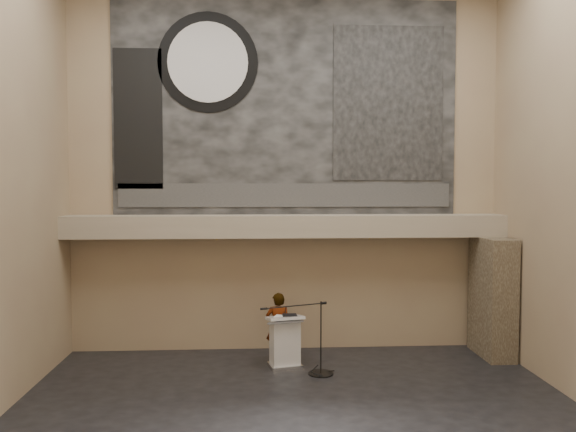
{
  "coord_description": "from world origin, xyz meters",
  "views": [
    {
      "loc": [
        -0.71,
        -9.18,
        3.85
      ],
      "look_at": [
        0.0,
        3.2,
        3.2
      ],
      "focal_mm": 35.0,
      "sensor_mm": 36.0,
      "label": 1
    }
  ],
  "objects": [
    {
      "name": "banner_clock_rim",
      "position": [
        -1.8,
        3.93,
        6.7
      ],
      "size": [
        2.3,
        0.02,
        2.3
      ],
      "primitive_type": "cylinder",
      "rotation": [
        1.57,
        0.0,
        0.0
      ],
      "color": "black",
      "rests_on": "banner"
    },
    {
      "name": "banner",
      "position": [
        0.0,
        3.97,
        5.7
      ],
      "size": [
        8.0,
        0.05,
        5.0
      ],
      "primitive_type": "cube",
      "color": "black",
      "rests_on": "wall_back"
    },
    {
      "name": "binder",
      "position": [
        0.0,
        2.58,
        1.12
      ],
      "size": [
        0.31,
        0.25,
        0.04
      ],
      "primitive_type": "cube",
      "rotation": [
        0.0,
        0.0,
        0.04
      ],
      "color": "black",
      "rests_on": "lectern"
    },
    {
      "name": "banner_brick_print",
      "position": [
        -3.4,
        3.93,
        5.4
      ],
      "size": [
        1.1,
        0.02,
        3.2
      ],
      "primitive_type": "cube",
      "color": "black",
      "rests_on": "banner"
    },
    {
      "name": "floor",
      "position": [
        0.0,
        0.0,
        0.0
      ],
      "size": [
        10.0,
        10.0,
        0.0
      ],
      "primitive_type": "plane",
      "color": "black",
      "rests_on": "ground"
    },
    {
      "name": "banner_text_strip",
      "position": [
        0.0,
        3.93,
        3.65
      ],
      "size": [
        7.76,
        0.02,
        0.55
      ],
      "primitive_type": "cube",
      "color": "#303030",
      "rests_on": "banner"
    },
    {
      "name": "lectern",
      "position": [
        -0.1,
        2.58,
        0.55
      ],
      "size": [
        0.85,
        0.69,
        1.14
      ],
      "rotation": [
        0.0,
        0.0,
        0.23
      ],
      "color": "silver",
      "rests_on": "floor"
    },
    {
      "name": "papers",
      "position": [
        -0.21,
        2.55,
        1.1
      ],
      "size": [
        0.31,
        0.37,
        0.0
      ],
      "primitive_type": "cube",
      "rotation": [
        0.0,
        0.0,
        -0.27
      ],
      "color": "silver",
      "rests_on": "lectern"
    },
    {
      "name": "wall_front",
      "position": [
        0.0,
        -4.0,
        4.25
      ],
      "size": [
        10.0,
        0.02,
        8.5
      ],
      "primitive_type": "cube",
      "color": "#91765C",
      "rests_on": "floor"
    },
    {
      "name": "banner_building_print",
      "position": [
        2.4,
        3.93,
        5.8
      ],
      "size": [
        2.6,
        0.02,
        3.6
      ],
      "primitive_type": "cube",
      "color": "black",
      "rests_on": "banner"
    },
    {
      "name": "sprinkler_right",
      "position": [
        1.9,
        3.55,
        2.67
      ],
      "size": [
        0.04,
        0.04,
        0.06
      ],
      "primitive_type": "cylinder",
      "color": "#B2893D",
      "rests_on": "soffit"
    },
    {
      "name": "soffit",
      "position": [
        0.0,
        3.6,
        2.95
      ],
      "size": [
        10.0,
        0.8,
        0.5
      ],
      "primitive_type": "cube",
      "color": "gray",
      "rests_on": "wall_back"
    },
    {
      "name": "sprinkler_left",
      "position": [
        -1.6,
        3.55,
        2.67
      ],
      "size": [
        0.04,
        0.04,
        0.06
      ],
      "primitive_type": "cylinder",
      "color": "#B2893D",
      "rests_on": "soffit"
    },
    {
      "name": "banner_clock_face",
      "position": [
        -1.8,
        3.91,
        6.7
      ],
      "size": [
        1.84,
        0.02,
        1.84
      ],
      "primitive_type": "cylinder",
      "rotation": [
        1.57,
        0.0,
        0.0
      ],
      "color": "silver",
      "rests_on": "banner"
    },
    {
      "name": "speaker_person",
      "position": [
        -0.23,
        3.02,
        0.76
      ],
      "size": [
        0.59,
        0.43,
        1.52
      ],
      "primitive_type": "imported",
      "rotation": [
        0.0,
        0.0,
        3.02
      ],
      "color": "beige",
      "rests_on": "floor"
    },
    {
      "name": "wall_back",
      "position": [
        0.0,
        4.0,
        4.25
      ],
      "size": [
        10.0,
        0.02,
        8.5
      ],
      "primitive_type": "cube",
      "color": "#91765C",
      "rests_on": "floor"
    },
    {
      "name": "mic_stand",
      "position": [
        0.57,
        2.09,
        0.24
      ],
      "size": [
        1.5,
        0.74,
        1.51
      ],
      "rotation": [
        0.0,
        0.0,
        0.36
      ],
      "color": "black",
      "rests_on": "floor"
    },
    {
      "name": "stone_pier",
      "position": [
        4.65,
        3.15,
        1.35
      ],
      "size": [
        0.6,
        1.4,
        2.7
      ],
      "primitive_type": "cube",
      "color": "#433729",
      "rests_on": "floor"
    }
  ]
}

